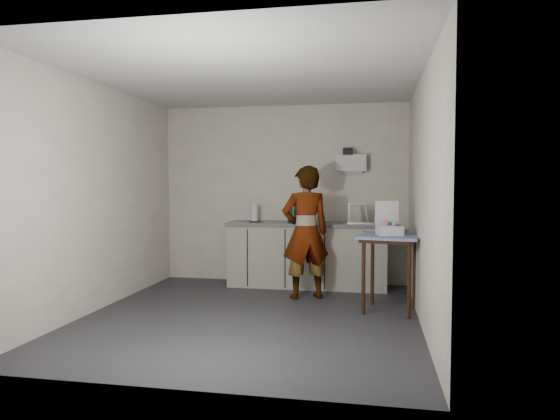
% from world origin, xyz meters
% --- Properties ---
extents(ground, '(4.00, 4.00, 0.00)m').
position_xyz_m(ground, '(0.00, 0.00, 0.00)').
color(ground, '#29292E').
rests_on(ground, ground).
extents(wall_back, '(3.60, 0.02, 2.60)m').
position_xyz_m(wall_back, '(0.00, 1.99, 1.30)').
color(wall_back, beige).
rests_on(wall_back, ground).
extents(wall_right, '(0.02, 4.00, 2.60)m').
position_xyz_m(wall_right, '(1.79, 0.00, 1.30)').
color(wall_right, beige).
rests_on(wall_right, ground).
extents(wall_left, '(0.02, 4.00, 2.60)m').
position_xyz_m(wall_left, '(-1.79, 0.00, 1.30)').
color(wall_left, beige).
rests_on(wall_left, ground).
extents(ceiling, '(3.60, 4.00, 0.01)m').
position_xyz_m(ceiling, '(0.00, 0.00, 2.60)').
color(ceiling, silver).
rests_on(ceiling, wall_back).
extents(kitchen_counter, '(2.24, 0.62, 0.91)m').
position_xyz_m(kitchen_counter, '(0.40, 1.70, 0.43)').
color(kitchen_counter, black).
rests_on(kitchen_counter, ground).
extents(wall_shelf, '(0.42, 0.18, 0.37)m').
position_xyz_m(wall_shelf, '(1.00, 1.92, 1.75)').
color(wall_shelf, silver).
rests_on(wall_shelf, ground).
extents(side_table, '(0.79, 0.79, 0.87)m').
position_xyz_m(side_table, '(1.50, 0.50, 0.76)').
color(side_table, '#351B0C').
rests_on(side_table, ground).
extents(standing_man, '(0.72, 0.62, 1.68)m').
position_xyz_m(standing_man, '(0.47, 0.98, 0.84)').
color(standing_man, '#B2A593').
rests_on(standing_man, ground).
extents(soap_bottle, '(0.13, 0.13, 0.32)m').
position_xyz_m(soap_bottle, '(0.21, 1.68, 1.07)').
color(soap_bottle, black).
rests_on(soap_bottle, kitchen_counter).
extents(soda_can, '(0.07, 0.07, 0.14)m').
position_xyz_m(soda_can, '(0.46, 1.70, 0.98)').
color(soda_can, red).
rests_on(soda_can, kitchen_counter).
extents(dark_bottle, '(0.07, 0.07, 0.24)m').
position_xyz_m(dark_bottle, '(0.15, 1.76, 1.03)').
color(dark_bottle, black).
rests_on(dark_bottle, kitchen_counter).
extents(paper_towel, '(0.15, 0.15, 0.26)m').
position_xyz_m(paper_towel, '(-0.36, 1.67, 1.03)').
color(paper_towel, black).
rests_on(paper_towel, kitchen_counter).
extents(dish_rack, '(0.39, 0.29, 0.27)m').
position_xyz_m(dish_rack, '(1.15, 1.70, 0.97)').
color(dish_rack, white).
rests_on(dish_rack, kitchen_counter).
extents(bakery_box, '(0.32, 0.33, 0.38)m').
position_xyz_m(bakery_box, '(1.49, 0.53, 0.96)').
color(bakery_box, silver).
rests_on(bakery_box, side_table).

